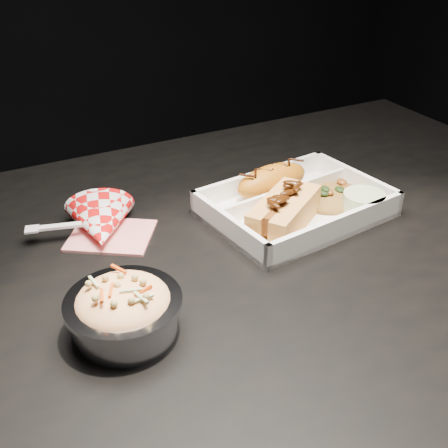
{
  "coord_description": "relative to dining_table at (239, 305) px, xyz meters",
  "views": [
    {
      "loc": [
        -0.3,
        -0.54,
        1.16
      ],
      "look_at": [
        -0.03,
        -0.02,
        0.81
      ],
      "focal_mm": 45.0,
      "sensor_mm": 36.0,
      "label": 1
    }
  ],
  "objects": [
    {
      "name": "food_tray",
      "position": [
        0.12,
        0.05,
        0.1
      ],
      "size": [
        0.27,
        0.21,
        0.04
      ],
      "rotation": [
        0.0,
        0.0,
        0.12
      ],
      "color": "white",
      "rests_on": "dining_table"
    },
    {
      "name": "cupcake_liner",
      "position": [
        0.2,
        -0.0,
        0.11
      ],
      "size": [
        0.06,
        0.06,
        0.03
      ],
      "primitive_type": "cylinder",
      "color": "#B1C595",
      "rests_on": "food_tray"
    },
    {
      "name": "foil_coleslaw_cup",
      "position": [
        -0.18,
        -0.08,
        0.12
      ],
      "size": [
        0.12,
        0.12,
        0.07
      ],
      "color": "silver",
      "rests_on": "dining_table"
    },
    {
      "name": "hotdog",
      "position": [
        0.08,
        0.02,
        0.12
      ],
      "size": [
        0.14,
        0.12,
        0.06
      ],
      "rotation": [
        0.0,
        0.0,
        0.59
      ],
      "color": "#E8A14F",
      "rests_on": "food_tray"
    },
    {
      "name": "napkin_fork",
      "position": [
        -0.15,
        0.12,
        0.11
      ],
      "size": [
        0.18,
        0.14,
        0.1
      ],
      "rotation": [
        0.0,
        0.0,
        -0.27
      ],
      "color": "red",
      "rests_on": "dining_table"
    },
    {
      "name": "fried_rice_mound",
      "position": [
        0.19,
        0.05,
        0.11
      ],
      "size": [
        0.12,
        0.1,
        0.03
      ],
      "primitive_type": "ellipsoid",
      "rotation": [
        0.0,
        0.0,
        0.12
      ],
      "color": "olive",
      "rests_on": "food_tray"
    },
    {
      "name": "dining_table",
      "position": [
        0.0,
        0.0,
        0.0
      ],
      "size": [
        1.2,
        0.8,
        0.75
      ],
      "color": "black",
      "rests_on": "ground"
    },
    {
      "name": "fried_pastry",
      "position": [
        0.11,
        0.1,
        0.12
      ],
      "size": [
        0.13,
        0.07,
        0.05
      ],
      "primitive_type": "ellipsoid",
      "rotation": [
        0.0,
        0.0,
        0.12
      ],
      "color": "#C26D13",
      "rests_on": "food_tray"
    }
  ]
}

